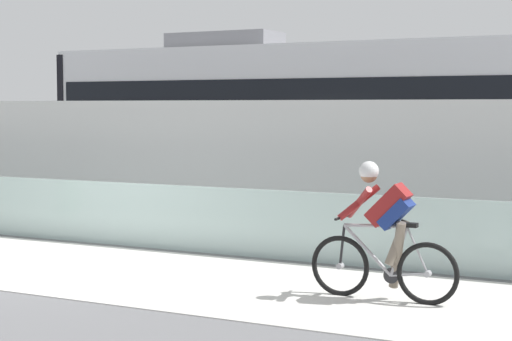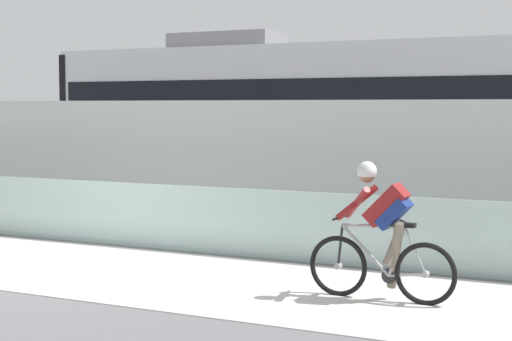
% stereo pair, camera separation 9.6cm
% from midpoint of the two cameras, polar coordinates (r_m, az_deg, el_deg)
% --- Properties ---
extents(ground_plane, '(200.00, 200.00, 0.00)m').
position_cam_midpoint_polar(ground_plane, '(12.35, -13.94, -6.21)').
color(ground_plane, slate).
extents(bike_path_deck, '(32.00, 3.20, 0.01)m').
position_cam_midpoint_polar(bike_path_deck, '(12.35, -13.94, -6.18)').
color(bike_path_deck, silver).
rests_on(bike_path_deck, ground).
extents(glass_parapet, '(32.00, 0.05, 1.02)m').
position_cam_midpoint_polar(glass_parapet, '(13.71, -8.94, -2.94)').
color(glass_parapet, '#ADC6C1').
rests_on(glass_parapet, ground).
extents(concrete_barrier_wall, '(32.00, 0.36, 2.34)m').
position_cam_midpoint_polar(concrete_barrier_wall, '(15.14, -5.01, 0.30)').
color(concrete_barrier_wall, silver).
rests_on(concrete_barrier_wall, ground).
extents(tram_rail_near, '(32.00, 0.08, 0.01)m').
position_cam_midpoint_polar(tram_rail_near, '(17.41, -0.69, -3.01)').
color(tram_rail_near, '#595654').
rests_on(tram_rail_near, ground).
extents(tram_rail_far, '(32.00, 0.08, 0.01)m').
position_cam_midpoint_polar(tram_rail_far, '(18.69, 1.33, -2.50)').
color(tram_rail_far, '#595654').
rests_on(tram_rail_far, ground).
extents(tram, '(11.06, 2.54, 3.81)m').
position_cam_midpoint_polar(tram, '(17.48, 3.39, 3.23)').
color(tram, silver).
rests_on(tram, ground).
extents(cyclist_on_bike, '(1.77, 0.58, 1.61)m').
position_cam_midpoint_polar(cyclist_on_bike, '(9.80, 8.35, -4.23)').
color(cyclist_on_bike, black).
rests_on(cyclist_on_bike, ground).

